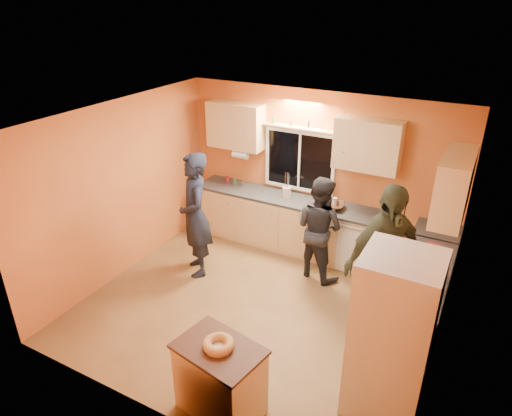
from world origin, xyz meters
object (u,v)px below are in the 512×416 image
Objects in this scene: refrigerator at (392,336)px; person_left at (195,215)px; island at (220,379)px; person_center at (319,228)px; person_right at (384,260)px.

refrigerator is 3.35m from person_left.
island is 2.83m from person_center.
person_left reaches higher than island.
person_center is (1.64, 0.77, -0.16)m from person_left.
person_left is at bearing 159.42° from refrigerator.
island is at bearing -4.21° from person_left.
person_center is 0.81× the size of person_right.
person_center is at bearing 101.53° from island.
island is at bearing -149.44° from refrigerator.
refrigerator is 0.91× the size of person_right.
refrigerator is at bearing 25.42° from person_left.
person_center is at bearing 90.92° from person_right.
person_center is (-1.50, 1.95, -0.11)m from refrigerator.
person_left is (-3.14, 1.18, 0.05)m from refrigerator.
person_right reaches higher than refrigerator.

